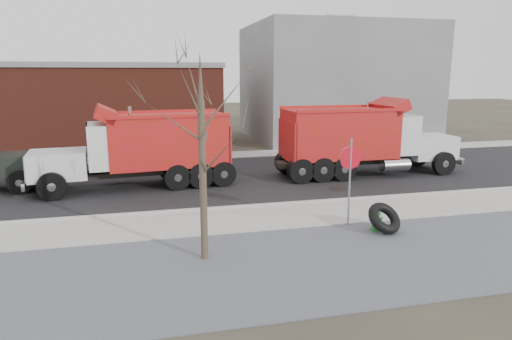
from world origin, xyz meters
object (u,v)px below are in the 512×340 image
object	(u,v)px
dump_truck_red_a	(361,137)
stop_sign	(350,167)
truck_tire	(384,218)
dump_truck_red_b	(143,146)
fire_hydrant	(376,220)

from	to	relation	value
dump_truck_red_a	stop_sign	bearing A→B (deg)	-119.16
truck_tire	dump_truck_red_b	world-z (taller)	dump_truck_red_b
fire_hydrant	dump_truck_red_a	world-z (taller)	dump_truck_red_a
stop_sign	dump_truck_red_b	world-z (taller)	dump_truck_red_b
fire_hydrant	stop_sign	distance (m)	1.77
fire_hydrant	truck_tire	xyz separation A→B (m)	(0.15, -0.20, 0.12)
fire_hydrant	truck_tire	bearing A→B (deg)	-56.17
fire_hydrant	truck_tire	world-z (taller)	truck_tire
truck_tire	dump_truck_red_b	bearing A→B (deg)	132.67
stop_sign	dump_truck_red_b	size ratio (longest dim) A/B	0.34
stop_sign	dump_truck_red_a	xyz separation A→B (m)	(3.67, 6.67, -0.10)
truck_tire	dump_truck_red_a	size ratio (longest dim) A/B	0.15
truck_tire	stop_sign	distance (m)	1.81
dump_truck_red_a	dump_truck_red_b	distance (m)	9.76
truck_tire	fire_hydrant	bearing A→B (deg)	127.10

